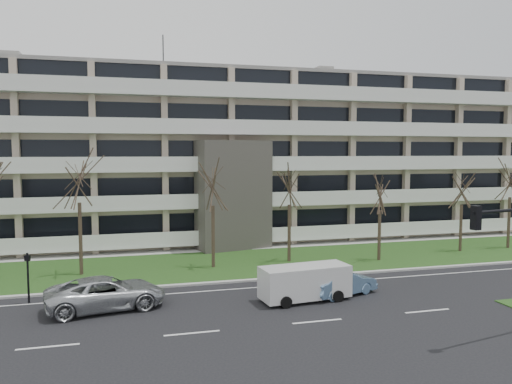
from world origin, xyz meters
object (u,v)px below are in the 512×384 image
object	(u,v)px
white_van	(306,280)
blue_sedan	(342,283)
silver_pickup	(106,293)
pedestrian_signal	(28,271)

from	to	relation	value
white_van	blue_sedan	bearing A→B (deg)	3.16
silver_pickup	blue_sedan	xyz separation A→B (m)	(12.77, -0.87, -0.13)
white_van	silver_pickup	bearing A→B (deg)	167.39
silver_pickup	blue_sedan	world-z (taller)	silver_pickup
silver_pickup	pedestrian_signal	distance (m)	4.59
blue_sedan	pedestrian_signal	distance (m)	17.08
blue_sedan	silver_pickup	bearing A→B (deg)	67.08
blue_sedan	white_van	world-z (taller)	white_van
silver_pickup	blue_sedan	bearing A→B (deg)	-103.31
pedestrian_signal	white_van	bearing A→B (deg)	3.11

